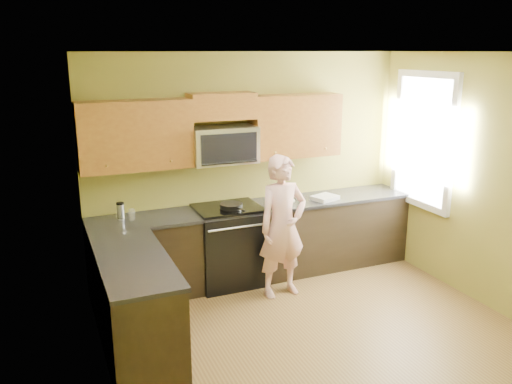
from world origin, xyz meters
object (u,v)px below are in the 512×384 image
microwave (223,163)px  frying_pan (231,208)px  stove (228,245)px  woman (282,227)px  butter_tub (288,204)px  travel_mug (121,218)px

microwave → frying_pan: microwave is taller
stove → woman: size_ratio=0.59×
butter_tub → travel_mug: size_ratio=0.61×
frying_pan → butter_tub: size_ratio=4.12×
woman → frying_pan: bearing=128.8°
microwave → travel_mug: microwave is taller
microwave → woman: microwave is taller
woman → travel_mug: 1.79m
butter_tub → woman: bearing=-123.1°
woman → butter_tub: bearing=51.6°
woman → frying_pan: woman is taller
woman → frying_pan: (-0.44, 0.45, 0.14)m
stove → microwave: microwave is taller
frying_pan → butter_tub: frying_pan is taller
woman → microwave: bearing=119.8°
frying_pan → travel_mug: bearing=158.5°
butter_tub → microwave: bearing=163.9°
microwave → travel_mug: 1.32m
frying_pan → woman: bearing=-58.0°
woman → travel_mug: bearing=153.2°
butter_tub → travel_mug: (-1.94, 0.22, 0.00)m
frying_pan → butter_tub: (0.72, -0.02, -0.03)m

